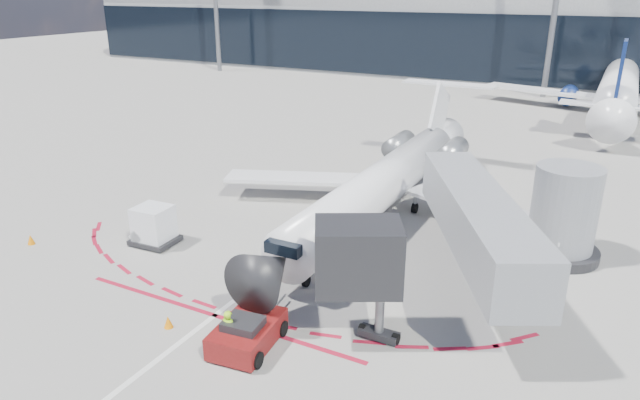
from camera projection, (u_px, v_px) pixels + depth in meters
The scene contains 12 objects.
ground at pixel (336, 222), 33.51m from camera, with size 260.00×260.00×0.00m, color slate.
apron_centerline at pixel (350, 211), 35.16m from camera, with size 0.25×40.00×0.01m, color silver.
apron_stop_bar at pixel (215, 315), 24.00m from camera, with size 14.00×0.25×0.01m, color maroon.
terminal_building at pixel (532, 18), 84.23m from camera, with size 150.00×24.15×24.00m.
jet_bridge at pixel (502, 223), 25.67m from camera, with size 10.03×15.20×4.90m.
regional_jet at pixel (387, 180), 33.66m from camera, with size 21.84×26.94×6.75m.
pushback_tug at pixel (247, 333), 21.81m from camera, with size 2.47×5.14×1.31m.
ramp_worker at pixel (229, 331), 21.42m from camera, with size 0.63×0.42×1.74m, color #A9F71A.
uld_container at pixel (154, 226), 30.32m from camera, with size 2.35×2.03×2.11m.
safety_cone_left at pixel (31, 239), 30.53m from camera, with size 0.39×0.39×0.54m, color orange.
safety_cone_right at pixel (168, 322), 23.08m from camera, with size 0.37×0.37×0.52m, color orange.
bg_airliner_0 at pixel (624, 61), 61.12m from camera, with size 33.69×35.67×10.90m, color white, non-canonical shape.
Camera 1 is at (13.62, -27.75, 13.04)m, focal length 32.00 mm.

